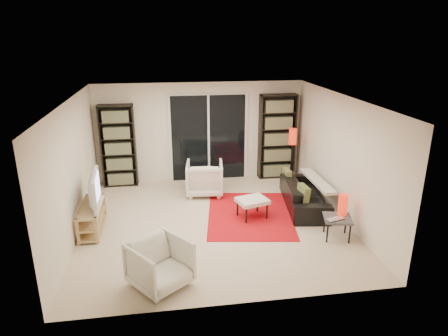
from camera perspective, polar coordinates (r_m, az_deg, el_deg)
The scene contains 20 objects.
floor at distance 7.85m, azimuth -1.48°, elevation -7.72°, with size 5.00×5.00×0.00m, color beige.
wall_back at distance 9.79m, azimuth -3.43°, elevation 5.16°, with size 5.00×0.02×2.40m, color silver.
wall_front at distance 5.11m, azimuth 2.05°, elevation -8.08°, with size 5.00×0.02×2.40m, color silver.
wall_left at distance 7.52m, azimuth -20.81°, elevation -0.32°, with size 0.02×5.00×2.40m, color silver.
wall_right at distance 8.08m, azimuth 16.31°, elevation 1.45°, with size 0.02×5.00×2.40m, color silver.
ceiling at distance 7.11m, azimuth -1.65°, elevation 9.85°, with size 5.00×5.00×0.02m, color white.
sliding_door at distance 9.81m, azimuth -2.23°, elevation 4.30°, with size 1.92×0.08×2.16m.
bookshelf_left at distance 9.70m, azimuth -14.86°, elevation 3.05°, with size 0.80×0.30×1.95m.
bookshelf_right at distance 10.02m, azimuth 7.60°, elevation 4.46°, with size 0.90×0.30×2.10m.
tv_stand at distance 7.83m, azimuth -18.34°, elevation -6.68°, with size 0.37×1.16×0.50m.
tv at distance 7.62m, azimuth -18.61°, elevation -3.01°, with size 1.05×0.14×0.60m, color black.
rug at distance 8.17m, azimuth 3.67°, elevation -6.61°, with size 1.66×2.24×0.01m, color red.
sofa at distance 8.59m, azimuth 11.37°, elevation -3.61°, with size 1.93×0.76×0.56m, color black.
armchair_back at distance 9.05m, azimuth -2.79°, elevation -1.44°, with size 0.81×0.83×0.75m, color silver.
armchair_front at distance 5.97m, azimuth -9.13°, elevation -13.41°, with size 0.75×0.77×0.70m, color silver.
ottoman at distance 7.91m, azimuth 4.06°, elevation -4.78°, with size 0.68×0.61×0.40m.
side_table at distance 7.42m, azimuth 15.92°, elevation -7.12°, with size 0.58×0.58×0.40m.
laptop at distance 7.27m, azimuth 15.90°, elevation -7.17°, with size 0.34×0.22×0.03m, color silver.
table_lamp at distance 7.47m, azimuth 16.62°, elevation -5.01°, with size 0.17×0.17×0.38m, color red.
floor_lamp at distance 9.59m, azimuth 9.75°, elevation 3.65°, with size 0.21×0.21×1.37m.
Camera 1 is at (-0.87, -6.97, 3.51)m, focal length 32.00 mm.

